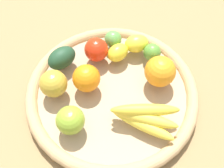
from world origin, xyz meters
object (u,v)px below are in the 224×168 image
object	(u,v)px
apple_0	(96,50)
orange_1	(160,71)
banana_bunch	(144,117)
lime_0	(152,52)
lime_1	(113,39)
lemon_0	(137,44)
orange_0	(86,78)
apple_2	(70,120)
lemon_1	(118,53)
apple_1	(53,84)
avocado	(62,58)

from	to	relation	value
apple_0	orange_1	distance (m)	0.18
banana_bunch	lime_0	xyz separation A→B (m)	(0.10, 0.17, -0.00)
lime_1	orange_1	world-z (taller)	orange_1
lemon_0	lime_1	world-z (taller)	lemon_0
orange_0	apple_2	xyz separation A→B (m)	(-0.07, -0.10, -0.00)
lemon_1	apple_0	size ratio (longest dim) A/B	0.96
apple_1	banana_bunch	xyz separation A→B (m)	(0.17, -0.16, -0.01)
apple_1	apple_0	xyz separation A→B (m)	(0.13, 0.07, -0.00)
lemon_0	orange_1	size ratio (longest dim) A/B	0.85
lime_0	orange_1	world-z (taller)	orange_1
apple_0	lime_1	size ratio (longest dim) A/B	1.34
apple_1	lime_0	size ratio (longest dim) A/B	1.44
avocado	apple_0	bearing A→B (deg)	-4.58
lemon_0	apple_2	bearing A→B (deg)	-143.71
banana_bunch	orange_0	world-z (taller)	orange_0
orange_0	lime_0	world-z (taller)	orange_0
apple_1	orange_1	bearing A→B (deg)	-12.28
apple_2	orange_1	distance (m)	0.25
banana_bunch	lemon_0	size ratio (longest dim) A/B	2.37
banana_bunch	lime_1	distance (m)	0.25
lime_1	banana_bunch	bearing A→B (deg)	-93.49
apple_1	apple_2	bearing A→B (deg)	-82.57
avocado	lime_0	world-z (taller)	avocado
lemon_0	lemon_1	bearing A→B (deg)	-169.05
orange_0	orange_1	world-z (taller)	orange_1
banana_bunch	lemon_1	size ratio (longest dim) A/B	2.56
apple_1	avocado	size ratio (longest dim) A/B	0.85
lime_1	orange_1	xyz separation A→B (m)	(0.07, -0.16, 0.02)
orange_0	apple_2	world-z (taller)	orange_0
apple_1	apple_2	distance (m)	0.11
orange_1	orange_0	bearing A→B (deg)	166.00
lemon_1	orange_1	xyz separation A→B (m)	(0.07, -0.11, 0.02)
orange_1	lime_1	bearing A→B (deg)	114.25
lime_0	apple_0	xyz separation A→B (m)	(-0.14, 0.05, 0.01)
apple_1	lime_0	world-z (taller)	apple_1
apple_2	orange_1	bearing A→B (deg)	12.09
lemon_1	orange_1	world-z (taller)	orange_1
avocado	apple_0	world-z (taller)	apple_0
avocado	lime_1	size ratio (longest dim) A/B	1.67
lime_0	apple_1	bearing A→B (deg)	-176.07
banana_bunch	lemon_0	bearing A→B (deg)	71.65
apple_1	lime_1	world-z (taller)	apple_1
lemon_1	orange_1	bearing A→B (deg)	-55.26
lime_1	lemon_0	bearing A→B (deg)	-33.90
banana_bunch	apple_0	size ratio (longest dim) A/B	2.46
apple_1	banana_bunch	world-z (taller)	apple_1
apple_2	apple_0	distance (m)	0.22
lemon_1	lemon_0	xyz separation A→B (m)	(0.06, 0.01, 0.00)
lime_1	orange_1	bearing A→B (deg)	-65.75
banana_bunch	avocado	size ratio (longest dim) A/B	1.97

